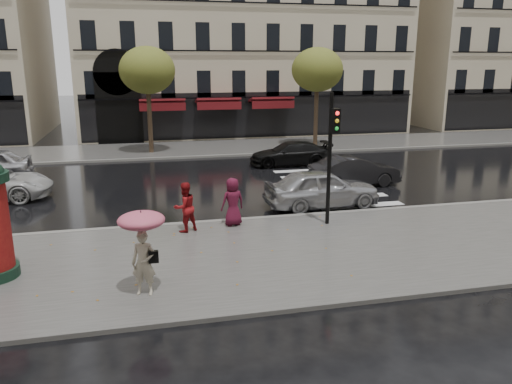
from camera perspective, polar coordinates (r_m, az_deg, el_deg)
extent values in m
plane|color=black|center=(15.39, -2.36, -7.02)|extent=(160.00, 160.00, 0.00)
cube|color=#474744|center=(14.91, -2.00, -7.50)|extent=(90.00, 7.00, 0.12)
cube|color=#474744|center=(33.64, -8.48, 4.85)|extent=(90.00, 6.00, 0.12)
cube|color=slate|center=(18.15, -4.14, -3.40)|extent=(90.00, 0.25, 0.14)
cube|color=slate|center=(30.69, -8.00, 3.96)|extent=(90.00, 0.25, 0.14)
cube|color=silver|center=(25.82, 6.76, 1.83)|extent=(3.60, 11.75, 0.01)
cube|color=#B7A88C|center=(45.11, -2.16, 20.11)|extent=(26.00, 14.00, 20.00)
cylinder|color=#38281C|center=(32.22, -12.08, 8.83)|extent=(0.28, 0.28, 5.20)
ellipsoid|color=#446A21|center=(32.07, -12.33, 13.45)|extent=(3.40, 3.40, 2.89)
cylinder|color=#38281C|center=(34.25, 6.89, 9.37)|extent=(0.28, 0.28, 5.20)
ellipsoid|color=#446A21|center=(34.11, 7.02, 13.72)|extent=(3.40, 3.40, 2.89)
imported|color=#BAAF99|center=(12.56, -12.70, -7.92)|extent=(0.68, 0.54, 1.63)
cylinder|color=black|center=(12.37, -12.84, -5.58)|extent=(0.02, 0.02, 1.03)
ellipsoid|color=#BF2373|center=(12.19, -12.99, -3.18)|extent=(1.13, 1.13, 0.40)
cone|color=black|center=(12.12, -13.05, -2.15)|extent=(0.04, 0.04, 0.09)
cube|color=black|center=(12.44, -11.63, -7.27)|extent=(0.24, 0.11, 0.30)
imported|color=maroon|center=(16.88, -8.13, -1.72)|extent=(1.03, 0.95, 1.69)
imported|color=#511025|center=(17.39, -2.68, -1.11)|extent=(0.93, 0.72, 1.69)
cylinder|color=black|center=(17.38, 8.39, 3.65)|extent=(0.14, 0.14, 4.59)
cube|color=black|center=(16.96, 9.04, 8.06)|extent=(0.32, 0.26, 0.80)
imported|color=#ACADB1|center=(20.15, 7.52, 0.45)|extent=(4.71, 2.12, 1.57)
imported|color=black|center=(23.98, 11.18, 2.37)|extent=(4.31, 1.69, 1.40)
imported|color=black|center=(28.34, 3.92, 4.40)|extent=(4.67, 2.12, 1.33)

